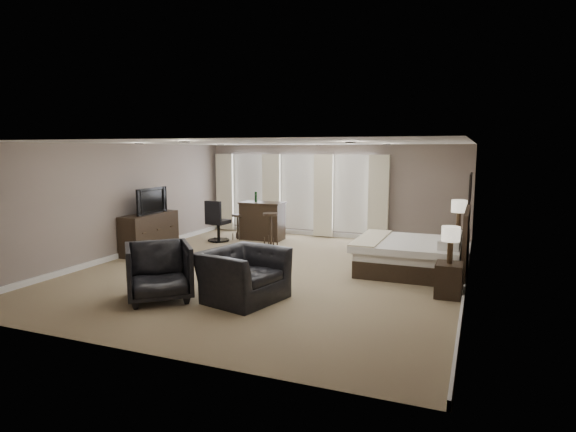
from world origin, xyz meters
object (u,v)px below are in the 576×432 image
at_px(bar_stool_right, 271,229).
at_px(armchair_far, 159,269).
at_px(bar_stool_left, 238,227).
at_px(desk_chair, 218,221).
at_px(dresser, 150,233).
at_px(armchair_near, 243,266).
at_px(lamp_near, 450,245).
at_px(lamp_far, 459,216).
at_px(nightstand_near, 449,280).
at_px(bed, 408,240).
at_px(nightstand_far, 457,246).
at_px(bar_counter, 262,221).
at_px(tv, 149,211).

bearing_deg(bar_stool_right, armchair_far, -88.66).
xyz_separation_m(bar_stool_left, desk_chair, (-0.35, -0.45, 0.21)).
height_order(dresser, armchair_far, armchair_far).
xyz_separation_m(dresser, armchair_far, (2.48, -2.95, 0.05)).
bearing_deg(armchair_near, lamp_near, -51.00).
bearing_deg(dresser, lamp_far, 15.46).
distance_m(nightstand_near, bar_stool_left, 6.63).
xyz_separation_m(armchair_far, bar_stool_left, (-1.31, 5.26, -0.17)).
bearing_deg(bar_stool_left, lamp_near, -29.83).
relative_size(nightstand_near, armchair_near, 0.45).
bearing_deg(nightstand_near, bed, 121.54).
xyz_separation_m(lamp_far, armchair_far, (-4.44, -4.86, -0.49)).
bearing_deg(dresser, desk_chair, 66.24).
relative_size(lamp_near, armchair_near, 0.48).
relative_size(nightstand_far, desk_chair, 0.59).
height_order(nightstand_far, lamp_far, lamp_far).
relative_size(nightstand_far, bar_counter, 0.56).
bearing_deg(armchair_near, dresser, 71.35).
height_order(bar_counter, desk_chair, desk_chair).
height_order(nightstand_near, lamp_far, lamp_far).
bearing_deg(nightstand_far, bar_stool_left, 176.04).
distance_m(lamp_far, bar_stool_left, 5.81).
xyz_separation_m(bar_stool_right, desk_chair, (-1.54, -0.01, 0.14)).
relative_size(armchair_near, bar_stool_right, 1.52).
distance_m(dresser, armchair_far, 3.85).
distance_m(armchair_far, bar_stool_left, 5.42).
distance_m(nightstand_near, desk_chair, 6.74).
distance_m(bed, lamp_near, 1.72).
height_order(dresser, desk_chair, desk_chair).
xyz_separation_m(armchair_near, armchair_far, (-1.29, -0.51, -0.04)).
relative_size(lamp_far, bar_stool_left, 0.99).
relative_size(bar_counter, bar_stool_right, 1.41).
bearing_deg(bar_counter, bar_stool_left, -158.85).
bearing_deg(bar_stool_left, tv, -116.77).
relative_size(dresser, bar_counter, 1.37).
xyz_separation_m(bed, dresser, (-6.03, -0.46, -0.19)).
height_order(nightstand_far, desk_chair, desk_chair).
distance_m(bar_stool_left, bar_stool_right, 1.28).
bearing_deg(nightstand_near, lamp_near, 0.00).
distance_m(lamp_near, tv, 6.99).
bearing_deg(nightstand_near, bar_counter, 145.30).
relative_size(nightstand_near, dresser, 0.35).
xyz_separation_m(lamp_near, lamp_far, (0.00, 2.90, 0.12)).
bearing_deg(bar_stool_right, dresser, -141.71).
distance_m(bed, tv, 6.06).
bearing_deg(bed, desk_chair, 165.01).
distance_m(tv, bar_stool_right, 3.07).
bearing_deg(lamp_far, armchair_near, -125.91).
bearing_deg(armchair_far, tv, 88.62).
bearing_deg(dresser, armchair_far, -49.98).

